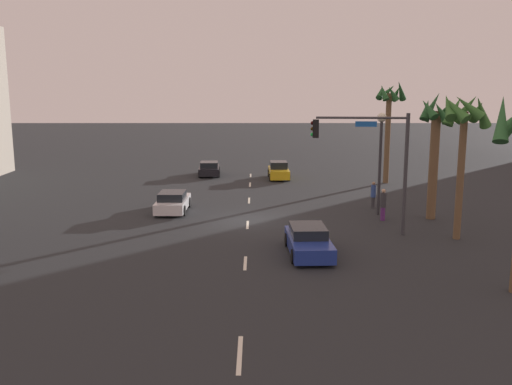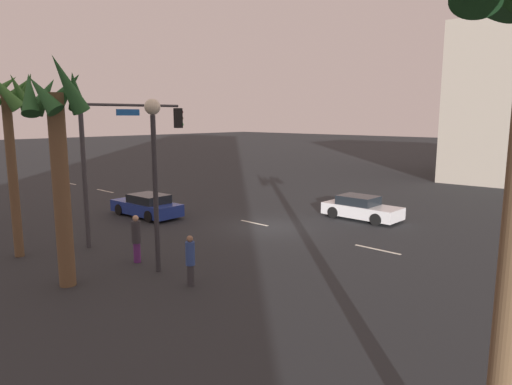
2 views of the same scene
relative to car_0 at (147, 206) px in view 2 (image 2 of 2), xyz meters
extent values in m
plane|color=#232628|center=(-6.93, -2.92, -0.61)|extent=(220.00, 220.00, 0.00)
cube|color=silver|center=(-12.95, -2.92, -0.60)|extent=(2.14, 0.14, 0.01)
cube|color=silver|center=(-5.70, -2.92, -0.60)|extent=(1.95, 0.14, 0.01)
cube|color=silver|center=(1.47, -2.92, -0.60)|extent=(2.00, 0.14, 0.01)
cube|color=silver|center=(10.06, -2.92, -0.60)|extent=(2.38, 0.14, 0.01)
cube|color=silver|center=(15.82, -2.92, -0.60)|extent=(1.80, 0.14, 0.01)
cube|color=navy|center=(0.06, 0.00, -0.12)|extent=(4.62, 2.00, 0.66)
cube|color=black|center=(-0.21, -0.01, 0.45)|extent=(2.25, 1.68, 0.47)
cylinder|color=black|center=(1.43, 0.92, -0.29)|extent=(0.65, 0.25, 0.64)
cylinder|color=black|center=(1.50, -0.79, -0.29)|extent=(0.65, 0.25, 0.64)
cylinder|color=black|center=(-1.38, 0.80, -0.29)|extent=(0.65, 0.25, 0.64)
cylinder|color=black|center=(-1.31, -0.91, -0.29)|extent=(0.65, 0.25, 0.64)
cube|color=silver|center=(-9.42, -7.72, -0.12)|extent=(4.29, 1.79, 0.65)
cube|color=black|center=(-9.17, -7.72, 0.44)|extent=(2.06, 1.57, 0.49)
cylinder|color=black|center=(-10.75, -8.56, -0.29)|extent=(0.64, 0.22, 0.64)
cylinder|color=black|center=(-10.75, -6.88, -0.29)|extent=(0.64, 0.22, 0.64)
cylinder|color=black|center=(-8.10, -8.56, -0.29)|extent=(0.64, 0.22, 0.64)
cylinder|color=black|center=(-8.09, -6.89, -0.29)|extent=(0.64, 0.22, 0.64)
cylinder|color=#38383D|center=(-3.52, 5.35, 2.59)|extent=(0.20, 0.20, 6.40)
cylinder|color=#38383D|center=(-3.77, 3.02, 5.54)|extent=(0.62, 4.68, 0.12)
cube|color=black|center=(-4.02, 0.68, 4.97)|extent=(0.35, 0.35, 0.95)
sphere|color=#360503|center=(-4.04, 0.51, 5.26)|extent=(0.20, 0.20, 0.20)
sphere|color=#392605|center=(-4.04, 0.51, 4.96)|extent=(0.20, 0.20, 0.20)
sphere|color=green|center=(-4.04, 0.51, 4.66)|extent=(0.20, 0.20, 0.20)
cube|color=#1959B2|center=(-3.74, 3.25, 5.22)|extent=(0.16, 1.10, 0.28)
cylinder|color=#2D2D33|center=(-8.34, 5.10, 2.24)|extent=(0.18, 0.18, 5.70)
sphere|color=#F2EACC|center=(-8.34, 5.10, 5.37)|extent=(0.56, 0.56, 0.56)
cylinder|color=#59266B|center=(-6.87, 5.05, -0.21)|extent=(0.34, 0.34, 0.79)
cylinder|color=#333338|center=(-6.87, 5.05, 0.61)|extent=(0.45, 0.45, 0.86)
sphere|color=tan|center=(-6.87, 5.05, 1.16)|extent=(0.23, 0.23, 0.23)
cylinder|color=#333338|center=(-10.38, 5.22, -0.24)|extent=(0.32, 0.32, 0.73)
cylinder|color=#2D478C|center=(-10.38, 5.22, 0.52)|extent=(0.43, 0.43, 0.80)
sphere|color=#8C664C|center=(-10.38, 5.22, 1.03)|extent=(0.22, 0.22, 0.22)
cylinder|color=brown|center=(-7.30, 8.03, 2.59)|extent=(0.54, 0.54, 6.39)
cone|color=#235628|center=(-6.65, 8.08, 5.71)|extent=(0.65, 1.23, 1.38)
cone|color=#235628|center=(-7.03, 8.68, 5.74)|extent=(1.27, 0.95, 1.51)
cone|color=#235628|center=(-7.67, 8.54, 5.70)|extent=(1.32, 1.17, 1.35)
cone|color=#235628|center=(-8.21, 8.02, 6.00)|extent=(0.57, 1.32, 1.88)
cone|color=#235628|center=(-7.66, 7.53, 5.85)|extent=(1.18, 1.08, 1.35)
cone|color=#235628|center=(-6.96, 7.44, 5.92)|extent=(1.45, 1.15, 1.34)
cylinder|color=brown|center=(-2.66, 7.90, 2.64)|extent=(0.36, 0.36, 6.49)
cone|color=#38702D|center=(-1.91, 7.78, 6.14)|extent=(0.79, 1.60, 1.40)
cone|color=#38702D|center=(-3.41, 8.22, 6.01)|extent=(1.07, 1.51, 1.64)
cone|color=#38702D|center=(-3.39, 7.63, 5.90)|extent=(0.96, 1.34, 1.63)
cone|color=#38702D|center=(-2.72, 7.10, 6.15)|extent=(1.61, 0.67, 1.50)
cone|color=#38702D|center=(-2.20, 7.27, 6.06)|extent=(1.59, 1.38, 1.45)
camera|label=1|loc=(24.64, -2.47, 6.75)|focal=38.37mm
camera|label=2|loc=(-21.92, 14.42, 5.01)|focal=31.84mm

